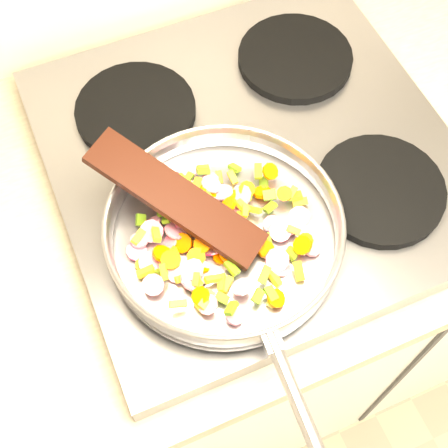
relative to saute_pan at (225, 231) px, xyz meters
name	(u,v)px	position (x,y,z in m)	size (l,w,h in m)	color
cooktop	(253,159)	(0.10, 0.13, -0.06)	(0.60, 0.60, 0.04)	#939399
grate_fl	(203,258)	(-0.04, -0.01, -0.04)	(0.19, 0.19, 0.02)	black
grate_fr	(380,190)	(0.24, -0.01, -0.04)	(0.19, 0.19, 0.02)	black
grate_bl	(136,110)	(-0.04, 0.27, -0.04)	(0.19, 0.19, 0.02)	black
grate_br	(295,58)	(0.24, 0.27, -0.04)	(0.19, 0.19, 0.02)	black
saute_pan	(225,231)	(0.00, 0.00, 0.00)	(0.36, 0.53, 0.05)	#9E9EA5
vegetable_heap	(217,233)	(-0.01, 0.01, -0.01)	(0.27, 0.27, 0.05)	#DE1552
wooden_spatula	(176,198)	(-0.05, 0.06, 0.03)	(0.26, 0.06, 0.01)	black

